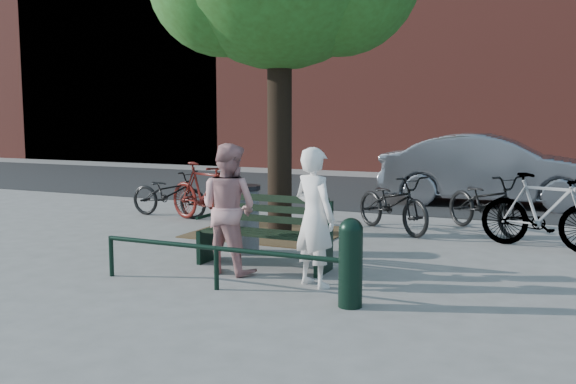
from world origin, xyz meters
The scene contains 15 objects.
ground centered at (0.00, 0.00, 0.00)m, with size 90.00×90.00×0.00m, color gray.
dirt_pit centered at (-1.00, 2.20, 0.01)m, with size 2.40×2.00×0.02m, color brown.
road centered at (0.00, 8.50, 0.01)m, with size 40.00×7.00×0.01m, color black.
park_bench centered at (0.00, 0.08, 0.48)m, with size 1.74×0.54×0.97m.
guard_railing centered at (0.00, -1.20, 0.40)m, with size 3.06×0.06×0.51m.
person_left centered at (0.95, -0.59, 0.81)m, with size 0.59×0.39×1.62m, color white.
person_right centered at (-0.28, -0.43, 0.82)m, with size 0.79×0.62×1.63m, color tan.
bollard centered at (1.60, -1.19, 0.50)m, with size 0.25×0.25×0.94m.
litter_bin centered at (-0.65, 0.68, 0.50)m, with size 0.48×0.48×0.98m.
bicycle_a centered at (-3.53, 2.95, 0.46)m, with size 0.61×1.74×0.91m, color black.
bicycle_b centered at (-2.59, 2.71, 0.55)m, with size 0.52×1.84×1.11m, color #4E0F0B.
bicycle_c centered at (0.86, 3.19, 0.49)m, with size 0.65×1.87×0.98m, color black.
bicycle_d centered at (3.26, 2.72, 0.56)m, with size 0.53×1.87×1.12m, color gray.
bicycle_e centered at (2.31, 3.80, 0.50)m, with size 0.67×1.92×1.01m, color black.
parked_car centered at (2.00, 7.16, 0.78)m, with size 1.65×4.74×1.56m, color slate.
Camera 1 is at (3.69, -7.35, 1.99)m, focal length 40.00 mm.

